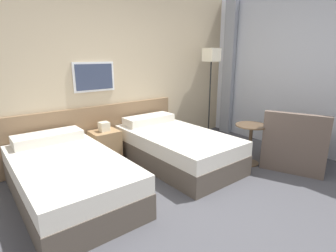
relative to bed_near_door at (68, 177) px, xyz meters
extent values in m
plane|color=#47474C|center=(1.12, -1.17, -0.25)|extent=(16.00, 16.00, 0.00)
cube|color=#C6B28E|center=(1.12, 1.01, 1.10)|extent=(10.00, 0.06, 2.70)
cube|color=#846647|center=(0.81, 0.96, 0.16)|extent=(2.83, 0.04, 0.84)
cube|color=white|center=(0.81, 0.96, 1.03)|extent=(0.64, 0.03, 0.44)
cube|color=#333D56|center=(0.81, 0.95, 1.03)|extent=(0.58, 0.01, 0.38)
cube|color=#8E939E|center=(3.55, 0.63, 1.07)|extent=(0.10, 0.24, 2.64)
cube|color=brown|center=(0.00, -0.03, -0.11)|extent=(1.06, 1.91, 0.29)
cube|color=silver|center=(0.00, -0.03, 0.13)|extent=(1.05, 1.90, 0.20)
cube|color=silver|center=(0.00, 0.70, 0.30)|extent=(0.85, 0.34, 0.13)
cube|color=brown|center=(1.61, -0.03, -0.11)|extent=(1.06, 1.91, 0.29)
cube|color=silver|center=(1.61, -0.03, 0.13)|extent=(1.05, 1.90, 0.20)
cube|color=silver|center=(1.61, 0.70, 0.30)|extent=(0.85, 0.34, 0.13)
cube|color=#9E7A51|center=(0.81, 0.72, -0.01)|extent=(0.41, 0.36, 0.49)
cube|color=beige|center=(0.81, 0.72, 0.31)|extent=(0.14, 0.14, 0.14)
cylinder|color=black|center=(2.90, 0.52, -0.24)|extent=(0.24, 0.24, 0.02)
cylinder|color=black|center=(2.90, 0.52, 0.50)|extent=(0.02, 0.02, 1.47)
cube|color=beige|center=(2.90, 0.52, 1.35)|extent=(0.25, 0.25, 0.24)
cylinder|color=brown|center=(2.48, -0.72, -0.25)|extent=(0.30, 0.30, 0.01)
cylinder|color=brown|center=(2.48, -0.72, 0.05)|extent=(0.05, 0.05, 0.57)
cylinder|color=brown|center=(2.48, -0.72, 0.35)|extent=(0.47, 0.47, 0.02)
cube|color=brown|center=(2.98, -1.15, -0.05)|extent=(1.06, 1.06, 0.41)
cube|color=brown|center=(2.64, -1.28, 0.38)|extent=(0.39, 0.80, 0.45)
cube|color=brown|center=(3.11, -1.49, 0.24)|extent=(0.68, 0.34, 0.18)
cube|color=brown|center=(2.85, -0.81, 0.24)|extent=(0.68, 0.34, 0.18)
camera|label=1|loc=(-0.82, -2.86, 1.35)|focal=28.00mm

